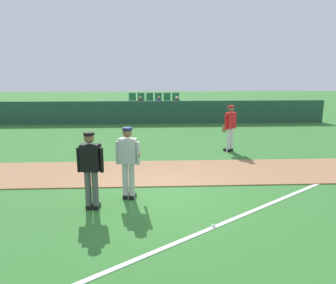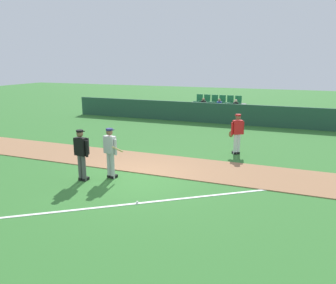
{
  "view_description": "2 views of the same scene",
  "coord_description": "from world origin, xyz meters",
  "px_view_note": "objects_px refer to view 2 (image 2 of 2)",
  "views": [
    {
      "loc": [
        -0.13,
        -7.85,
        3.07
      ],
      "look_at": [
        0.34,
        1.82,
        0.94
      ],
      "focal_mm": 35.16,
      "sensor_mm": 36.0,
      "label": 1
    },
    {
      "loc": [
        5.04,
        -9.67,
        3.97
      ],
      "look_at": [
        0.56,
        1.87,
        0.91
      ],
      "focal_mm": 35.15,
      "sensor_mm": 36.0,
      "label": 2
    }
  ],
  "objects_px": {
    "batter_grey_jersey": "(110,151)",
    "baseball": "(137,202)",
    "umpire_home_plate": "(81,152)",
    "runner_red_jersey": "(237,133)"
  },
  "relations": [
    {
      "from": "umpire_home_plate",
      "to": "baseball",
      "type": "height_order",
      "value": "umpire_home_plate"
    },
    {
      "from": "batter_grey_jersey",
      "to": "baseball",
      "type": "xyz_separation_m",
      "value": [
        1.77,
        -1.57,
        -0.93
      ]
    },
    {
      "from": "batter_grey_jersey",
      "to": "runner_red_jersey",
      "type": "xyz_separation_m",
      "value": [
        3.52,
        4.61,
        -0.01
      ]
    },
    {
      "from": "runner_red_jersey",
      "to": "baseball",
      "type": "bearing_deg",
      "value": -105.73
    },
    {
      "from": "umpire_home_plate",
      "to": "runner_red_jersey",
      "type": "bearing_deg",
      "value": 50.2
    },
    {
      "from": "umpire_home_plate",
      "to": "baseball",
      "type": "xyz_separation_m",
      "value": [
        2.56,
        -1.02,
        -0.96
      ]
    },
    {
      "from": "umpire_home_plate",
      "to": "runner_red_jersey",
      "type": "xyz_separation_m",
      "value": [
        4.3,
        5.16,
        -0.04
      ]
    },
    {
      "from": "batter_grey_jersey",
      "to": "baseball",
      "type": "distance_m",
      "value": 2.55
    },
    {
      "from": "umpire_home_plate",
      "to": "runner_red_jersey",
      "type": "distance_m",
      "value": 6.71
    },
    {
      "from": "umpire_home_plate",
      "to": "runner_red_jersey",
      "type": "relative_size",
      "value": 1.0
    }
  ]
}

